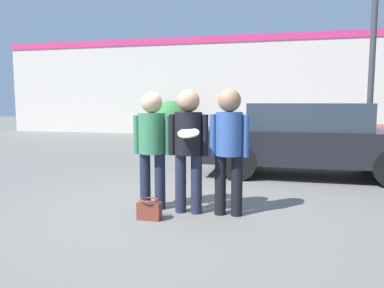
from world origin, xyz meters
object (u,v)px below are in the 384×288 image
Objects in this scene: person_right at (229,141)px; person_middle_with_frisbee at (188,140)px; parked_car_near at (309,139)px; person_left at (152,140)px; handbag at (149,210)px; shrub at (171,118)px.

person_middle_with_frisbee is at bearing -177.11° from person_right.
person_middle_with_frisbee is at bearing -119.35° from parked_car_near.
handbag is at bearing -75.35° from person_left.
shrub is (-3.60, 10.95, -0.21)m from person_middle_with_frisbee.
person_left reaches higher than parked_car_near.
parked_car_near is 4.16m from handbag.
person_left is 1.08m from person_right.
person_middle_with_frisbee is at bearing -8.46° from person_left.
person_middle_with_frisbee is 3.56m from parked_car_near.
person_middle_with_frisbee reaches higher than parked_car_near.
parked_car_near reaches higher than handbag.
person_left reaches higher than handbag.
handbag is (-0.41, -0.41, -0.87)m from person_middle_with_frisbee.
person_right is 5.57× the size of handbag.
person_right reaches higher than person_left.
person_right reaches higher than parked_car_near.
shrub is at bearing 108.18° from person_middle_with_frisbee.
person_left is at bearing -74.30° from shrub.
person_left is at bearing -127.13° from parked_car_near.
handbag is (0.13, -0.49, -0.85)m from person_left.
parked_car_near is at bearing -55.81° from shrub.
person_left is 0.55m from person_middle_with_frisbee.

